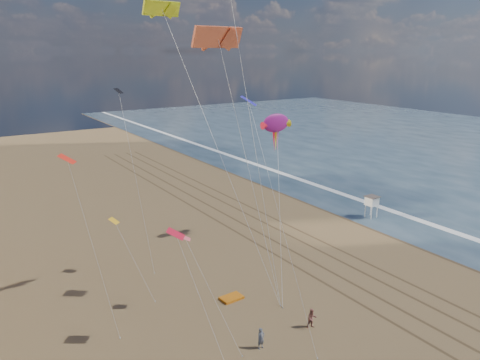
{
  "coord_description": "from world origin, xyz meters",
  "views": [
    {
      "loc": [
        -32.68,
        -16.1,
        23.37
      ],
      "look_at": [
        -5.28,
        26.0,
        9.5
      ],
      "focal_mm": 35.0,
      "sensor_mm": 36.0,
      "label": 1
    }
  ],
  "objects_px": {
    "lifeguard_stand": "(372,201)",
    "kite_flyer_a": "(261,338)",
    "grounded_kite": "(232,298)",
    "show_kite": "(276,123)",
    "kite_flyer_b": "(312,318)"
  },
  "relations": [
    {
      "from": "lifeguard_stand",
      "to": "kite_flyer_a",
      "type": "relative_size",
      "value": 1.76
    },
    {
      "from": "lifeguard_stand",
      "to": "grounded_kite",
      "type": "height_order",
      "value": "lifeguard_stand"
    },
    {
      "from": "lifeguard_stand",
      "to": "grounded_kite",
      "type": "distance_m",
      "value": 30.76
    },
    {
      "from": "show_kite",
      "to": "grounded_kite",
      "type": "bearing_deg",
      "value": -140.67
    },
    {
      "from": "lifeguard_stand",
      "to": "kite_flyer_a",
      "type": "bearing_deg",
      "value": -152.18
    },
    {
      "from": "grounded_kite",
      "to": "lifeguard_stand",
      "type": "bearing_deg",
      "value": 13.37
    },
    {
      "from": "lifeguard_stand",
      "to": "kite_flyer_b",
      "type": "bearing_deg",
      "value": -147.44
    },
    {
      "from": "kite_flyer_b",
      "to": "grounded_kite",
      "type": "bearing_deg",
      "value": 127.18
    },
    {
      "from": "kite_flyer_a",
      "to": "kite_flyer_b",
      "type": "height_order",
      "value": "kite_flyer_b"
    },
    {
      "from": "grounded_kite",
      "to": "show_kite",
      "type": "height_order",
      "value": "show_kite"
    },
    {
      "from": "lifeguard_stand",
      "to": "kite_flyer_a",
      "type": "distance_m",
      "value": 35.73
    },
    {
      "from": "lifeguard_stand",
      "to": "grounded_kite",
      "type": "xyz_separation_m",
      "value": [
        -29.41,
        -8.7,
        -2.35
      ]
    },
    {
      "from": "show_kite",
      "to": "kite_flyer_b",
      "type": "height_order",
      "value": "show_kite"
    },
    {
      "from": "lifeguard_stand",
      "to": "show_kite",
      "type": "xyz_separation_m",
      "value": [
        -15.89,
        2.38,
        12.27
      ]
    },
    {
      "from": "show_kite",
      "to": "kite_flyer_a",
      "type": "distance_m",
      "value": 28.28
    }
  ]
}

